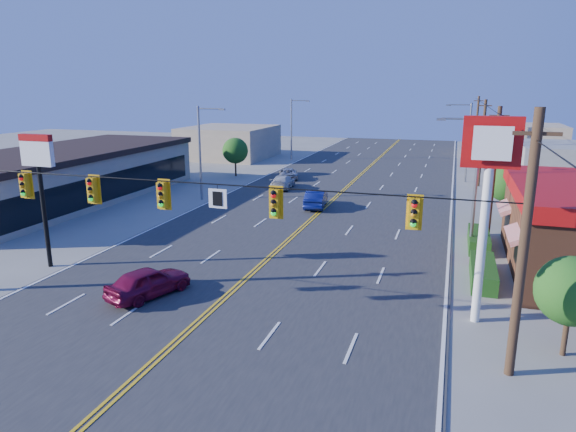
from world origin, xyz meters
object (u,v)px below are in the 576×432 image
(car_magenta, at_px, (149,283))
(car_blue, at_px, (316,199))
(signal_span, at_px, (188,210))
(kfc_pylon, at_px, (488,180))
(car_silver, at_px, (288,174))
(car_white, at_px, (283,182))
(pizza_hut_sign, at_px, (39,173))

(car_magenta, relative_size, car_blue, 0.96)
(signal_span, xyz_separation_m, kfc_pylon, (11.12, 4.00, 1.16))
(signal_span, bearing_deg, car_silver, 101.36)
(signal_span, distance_m, car_magenta, 5.73)
(signal_span, xyz_separation_m, car_blue, (-0.58, 21.97, -4.18))
(kfc_pylon, relative_size, car_white, 1.93)
(car_magenta, distance_m, car_white, 26.78)
(car_blue, bearing_deg, car_magenta, 74.56)
(signal_span, distance_m, car_silver, 34.88)
(pizza_hut_sign, xyz_separation_m, car_blue, (10.30, 17.97, -4.48))
(car_blue, bearing_deg, kfc_pylon, 115.54)
(car_blue, relative_size, car_silver, 1.04)
(car_white, relative_size, car_silver, 1.07)
(car_silver, bearing_deg, signal_span, 81.68)
(pizza_hut_sign, distance_m, car_magenta, 8.98)
(signal_span, bearing_deg, car_magenta, 149.21)
(kfc_pylon, bearing_deg, car_magenta, -172.13)
(signal_span, bearing_deg, car_blue, 91.51)
(car_blue, height_order, car_silver, car_blue)
(car_magenta, bearing_deg, car_silver, -62.96)
(signal_span, xyz_separation_m, car_white, (-5.66, 28.68, -4.25))
(pizza_hut_sign, bearing_deg, signal_span, -20.19)
(car_silver, bearing_deg, kfc_pylon, 101.25)
(kfc_pylon, relative_size, car_blue, 1.99)
(car_blue, bearing_deg, car_white, -60.45)
(car_magenta, relative_size, car_white, 0.93)
(car_white, distance_m, car_silver, 5.38)
(kfc_pylon, bearing_deg, pizza_hut_sign, 180.00)
(car_magenta, bearing_deg, pizza_hut_sign, 5.97)
(car_white, bearing_deg, signal_span, 95.11)
(signal_span, xyz_separation_m, pizza_hut_sign, (-10.88, 4.00, 0.30))
(car_blue, height_order, car_white, car_blue)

